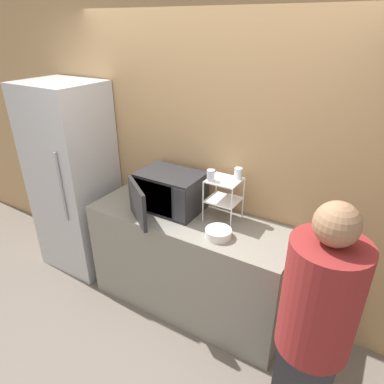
# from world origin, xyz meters

# --- Properties ---
(ground_plane) EXTENTS (12.00, 12.00, 0.00)m
(ground_plane) POSITION_xyz_m (0.00, 0.00, 0.00)
(ground_plane) COLOR #6B6056
(wall_back) EXTENTS (8.00, 0.06, 2.60)m
(wall_back) POSITION_xyz_m (0.00, 0.64, 1.30)
(wall_back) COLOR tan
(wall_back) RESTS_ON ground_plane
(counter) EXTENTS (1.76, 0.60, 0.94)m
(counter) POSITION_xyz_m (0.00, 0.30, 0.47)
(counter) COLOR gray
(counter) RESTS_ON ground_plane
(microwave) EXTENTS (0.55, 0.64, 0.33)m
(microwave) POSITION_xyz_m (-0.22, 0.35, 1.10)
(microwave) COLOR #262628
(microwave) RESTS_ON counter
(dish_rack) EXTENTS (0.26, 0.24, 0.36)m
(dish_rack) POSITION_xyz_m (0.25, 0.43, 1.19)
(dish_rack) COLOR white
(dish_rack) RESTS_ON counter
(glass_front_left) EXTENTS (0.06, 0.06, 0.09)m
(glass_front_left) POSITION_xyz_m (0.17, 0.36, 1.34)
(glass_front_left) COLOR silver
(glass_front_left) RESTS_ON dish_rack
(glass_back_right) EXTENTS (0.06, 0.06, 0.09)m
(glass_back_right) POSITION_xyz_m (0.33, 0.50, 1.34)
(glass_back_right) COLOR silver
(glass_back_right) RESTS_ON dish_rack
(bowl) EXTENTS (0.20, 0.20, 0.06)m
(bowl) POSITION_xyz_m (0.34, 0.18, 0.97)
(bowl) COLOR silver
(bowl) RESTS_ON counter
(person) EXTENTS (0.41, 0.41, 1.65)m
(person) POSITION_xyz_m (1.16, -0.25, 0.91)
(person) COLOR #2D2D33
(person) RESTS_ON ground_plane
(refrigerator) EXTENTS (0.72, 0.63, 1.93)m
(refrigerator) POSITION_xyz_m (-1.36, 0.30, 0.96)
(refrigerator) COLOR #B7B7BC
(refrigerator) RESTS_ON ground_plane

